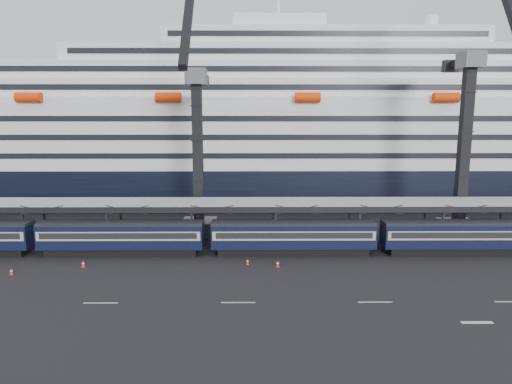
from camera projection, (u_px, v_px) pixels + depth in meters
ground at (385, 285)px, 43.83m from camera, size 260.00×260.00×0.00m
lane_markings at (498, 308)px, 38.74m from camera, size 111.00×4.27×0.02m
train at (322, 236)px, 53.28m from camera, size 133.05×3.00×4.05m
canopy at (355, 203)px, 56.74m from camera, size 130.00×6.25×5.53m
cruise_ship at (313, 135)px, 87.05m from camera, size 214.09×28.84×34.00m
crane_dark_near at (197, 147)px, 59.98m from camera, size 4.50×17.75×35.08m
crane_dark_mid at (466, 137)px, 59.01m from camera, size 4.50×18.24×39.64m
traffic_cone_a at (11, 271)px, 46.66m from camera, size 0.37×0.37×0.74m
traffic_cone_b at (83, 264)px, 48.94m from camera, size 0.39×0.39×0.79m
traffic_cone_c at (278, 264)px, 48.98m from camera, size 0.39×0.39×0.78m
traffic_cone_d at (247, 262)px, 49.80m from camera, size 0.34×0.34×0.68m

